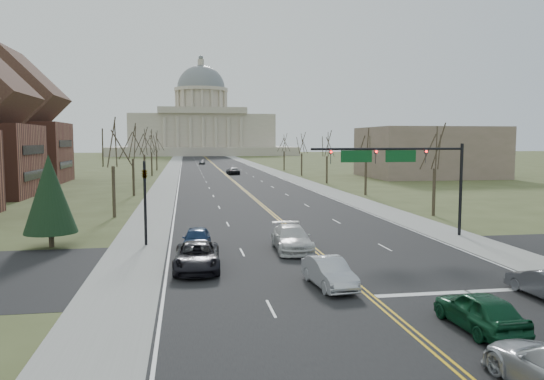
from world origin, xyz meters
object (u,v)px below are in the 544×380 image
object	(u,v)px
car_far_nb	(233,171)
car_far_sb	(202,162)
car_nb_outer_lead	(544,283)
car_sb_outer_lead	(197,257)
car_nb_inner_lead	(480,310)
signal_left	(145,193)
signal_mast	(400,163)
car_sb_inner_lead	(329,273)
car_sb_outer_second	(197,239)
car_sb_inner_second	(292,238)

from	to	relation	value
car_far_nb	car_far_sb	size ratio (longest dim) A/B	1.27
car_nb_outer_lead	car_sb_outer_lead	bearing A→B (deg)	-29.51
car_nb_inner_lead	car_far_nb	distance (m)	96.13
car_nb_inner_lead	car_sb_outer_lead	distance (m)	15.80
signal_left	car_nb_outer_lead	xyz separation A→B (m)	(19.61, -15.91, -3.02)
signal_mast	car_far_nb	bearing A→B (deg)	94.36
car_nb_outer_lead	car_sb_inner_lead	bearing A→B (deg)	-22.41
signal_mast	car_sb_inner_lead	size ratio (longest dim) A/B	2.70
signal_left	car_sb_inner_lead	xyz separation A→B (m)	(9.98, -12.54, -2.96)
car_far_nb	car_far_sb	world-z (taller)	car_far_nb
signal_left	car_far_nb	distance (m)	77.86
car_nb_inner_lead	car_nb_outer_lead	world-z (taller)	car_nb_inner_lead
car_sb_outer_lead	car_sb_outer_second	bearing A→B (deg)	91.26
car_far_nb	car_nb_inner_lead	bearing A→B (deg)	87.99
car_nb_inner_lead	car_sb_outer_second	size ratio (longest dim) A/B	1.01
car_sb_inner_second	car_sb_outer_second	size ratio (longest dim) A/B	1.26
signal_left	car_sb_outer_second	size ratio (longest dim) A/B	1.32
signal_left	car_nb_inner_lead	bearing A→B (deg)	-53.88
signal_mast	car_sb_inner_lead	bearing A→B (deg)	-125.57
car_nb_inner_lead	car_sb_outer_second	distance (m)	20.12
car_sb_inner_lead	car_sb_outer_second	xyz separation A→B (m)	(-6.46, 10.17, 0.03)
signal_mast	car_sb_inner_lead	distance (m)	16.20
signal_left	car_sb_inner_lead	bearing A→B (deg)	-51.47
car_far_sb	car_nb_inner_lead	bearing A→B (deg)	-83.28
car_sb_inner_second	car_nb_inner_lead	bearing A→B (deg)	-72.79
car_nb_inner_lead	car_far_sb	world-z (taller)	car_nb_inner_lead
car_sb_inner_lead	car_far_nb	size ratio (longest dim) A/B	0.84
car_nb_inner_lead	car_sb_outer_second	xyz separation A→B (m)	(-10.66, 17.07, -0.01)
signal_mast	car_far_sb	distance (m)	125.80
car_sb_inner_lead	car_far_sb	distance (m)	137.77
car_nb_inner_lead	car_sb_inner_lead	distance (m)	8.07
signal_mast	car_nb_outer_lead	bearing A→B (deg)	-87.61
car_far_sb	car_sb_inner_lead	bearing A→B (deg)	-84.90
car_sb_outer_second	car_far_sb	world-z (taller)	car_sb_outer_second
car_sb_outer_lead	car_far_nb	xyz separation A→B (m)	(9.68, 84.56, -0.03)
car_sb_inner_lead	car_sb_outer_second	size ratio (longest dim) A/B	0.99
car_nb_outer_lead	car_sb_inner_lead	size ratio (longest dim) A/B	0.92
car_sb_inner_lead	car_far_nb	bearing A→B (deg)	82.06
car_sb_outer_second	car_far_nb	xyz separation A→B (m)	(9.58, 79.06, -0.03)
car_sb_inner_second	signal_left	bearing A→B (deg)	162.43
signal_left	car_sb_outer_second	distance (m)	5.16
car_far_sb	car_sb_outer_second	bearing A→B (deg)	-87.73
car_far_nb	car_nb_outer_lead	bearing A→B (deg)	91.37
car_nb_inner_lead	car_nb_outer_lead	size ratio (longest dim) A/B	1.11
car_sb_inner_lead	car_sb_outer_second	world-z (taller)	car_sb_outer_second
signal_left	car_far_sb	size ratio (longest dim) A/B	1.42
signal_mast	signal_left	distance (m)	19.06
signal_mast	car_sb_inner_second	world-z (taller)	signal_mast
signal_left	car_sb_outer_second	xyz separation A→B (m)	(3.52, -2.37, -2.93)
signal_left	car_sb_outer_lead	size ratio (longest dim) A/B	1.07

